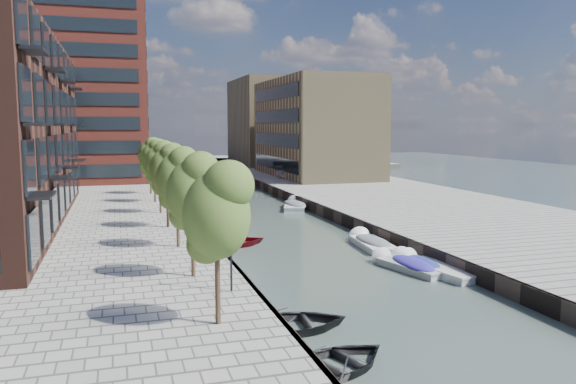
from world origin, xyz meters
name	(u,v)px	position (x,y,z in m)	size (l,w,h in m)	color
water	(239,207)	(0.00, 40.00, 0.00)	(300.00, 300.00, 0.00)	#38473F
quay_right	(381,196)	(16.00, 40.00, 0.50)	(20.00, 140.00, 1.00)	gray
quay_wall_left	(179,205)	(-6.10, 40.00, 0.50)	(0.25, 140.00, 1.00)	#332823
quay_wall_right	(296,200)	(6.10, 40.00, 0.50)	(0.25, 140.00, 1.00)	#332823
far_closure	(178,164)	(0.00, 100.00, 0.50)	(80.00, 40.00, 1.00)	gray
apartment_block	(1,130)	(-20.00, 30.00, 8.00)	(8.00, 38.00, 14.00)	#321A13
tower	(74,68)	(-17.00, 65.00, 16.00)	(18.00, 18.00, 30.00)	maroon
tan_block_near	(314,128)	(16.00, 62.00, 8.00)	(12.00, 25.00, 14.00)	#907E58
tan_block_far	(268,122)	(16.00, 88.00, 9.00)	(12.00, 20.00, 16.00)	#907E58
bridge	(197,170)	(0.00, 72.00, 1.39)	(13.00, 6.00, 1.30)	gray
tree_0	(216,209)	(-8.50, 4.00, 5.31)	(2.50, 2.50, 5.95)	#382619
tree_1	(192,189)	(-8.50, 11.00, 5.31)	(2.50, 2.50, 5.95)	#382619
tree_2	(177,176)	(-8.50, 18.00, 5.31)	(2.50, 2.50, 5.95)	#382619
tree_3	(167,168)	(-8.50, 25.00, 5.31)	(2.50, 2.50, 5.95)	#382619
tree_4	(159,162)	(-8.50, 32.00, 5.31)	(2.50, 2.50, 5.95)	#382619
tree_5	(154,157)	(-8.50, 39.00, 5.31)	(2.50, 2.50, 5.95)	#382619
tree_6	(150,154)	(-8.50, 46.00, 5.31)	(2.50, 2.50, 5.95)	#382619
lamp_0	(231,235)	(-7.20, 8.00, 3.51)	(0.24, 0.24, 4.12)	black
lamp_1	(187,194)	(-7.20, 24.00, 3.51)	(0.24, 0.24, 4.12)	black
lamp_2	(167,175)	(-7.20, 40.00, 3.51)	(0.24, 0.24, 4.12)	black
sloop_0	(335,371)	(-5.01, 1.00, 0.00)	(3.30, 4.63, 0.96)	black
sloop_1	(289,330)	(-5.40, 5.08, 0.00)	(3.56, 4.99, 1.03)	black
sloop_2	(231,246)	(-4.49, 21.68, 0.00)	(3.52, 4.94, 1.02)	maroon
sloop_3	(220,232)	(-4.34, 27.11, 0.00)	(2.96, 4.15, 0.86)	beige
sloop_4	(200,212)	(-4.41, 37.79, 0.00)	(3.04, 4.25, 0.88)	black
motorboat_0	(407,266)	(4.07, 12.46, 0.20)	(2.88, 5.20, 1.65)	#B3B3B1
motorboat_1	(370,243)	(4.72, 18.77, 0.22)	(2.32, 5.45, 1.77)	white
motorboat_2	(432,270)	(5.21, 11.62, 0.10)	(2.90, 5.60, 1.78)	silver
motorboat_3	(417,264)	(4.90, 12.77, 0.18)	(1.61, 4.53, 1.50)	silver
motorboat_4	(295,206)	(5.21, 37.53, 0.23)	(3.71, 6.05, 1.91)	silver
car	(288,174)	(10.58, 57.64, 1.66)	(1.56, 3.89, 1.32)	silver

